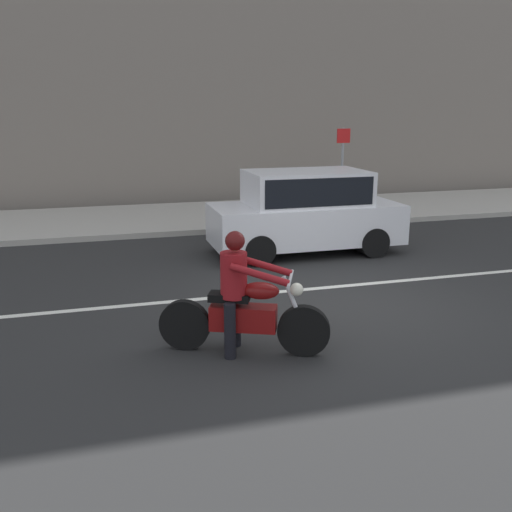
# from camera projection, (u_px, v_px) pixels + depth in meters

# --- Properties ---
(ground_plane) EXTENTS (80.00, 80.00, 0.00)m
(ground_plane) POSITION_uv_depth(u_px,v_px,m) (342.00, 305.00, 9.15)
(ground_plane) COLOR #262626
(sidewalk_slab) EXTENTS (40.00, 4.40, 0.14)m
(sidewalk_slab) POSITION_uv_depth(u_px,v_px,m) (228.00, 215.00, 16.58)
(sidewalk_slab) COLOR #A8A399
(sidewalk_slab) RESTS_ON ground_plane
(lane_marking_stripe) EXTENTS (18.00, 0.14, 0.01)m
(lane_marking_stripe) POSITION_uv_depth(u_px,v_px,m) (361.00, 284.00, 10.20)
(lane_marking_stripe) COLOR silver
(lane_marking_stripe) RESTS_ON ground_plane
(motorcycle_with_rider_crimson) EXTENTS (2.09, 1.07, 1.61)m
(motorcycle_with_rider_crimson) POSITION_uv_depth(u_px,v_px,m) (242.00, 304.00, 7.21)
(motorcycle_with_rider_crimson) COLOR black
(motorcycle_with_rider_crimson) RESTS_ON ground_plane
(parked_hatchback_white) EXTENTS (4.10, 1.76, 1.80)m
(parked_hatchback_white) POSITION_uv_depth(u_px,v_px,m) (306.00, 211.00, 12.24)
(parked_hatchback_white) COLOR silver
(parked_hatchback_white) RESTS_ON ground_plane
(street_sign_post) EXTENTS (0.44, 0.08, 2.38)m
(street_sign_post) POSITION_uv_depth(u_px,v_px,m) (342.00, 158.00, 17.80)
(street_sign_post) COLOR gray
(street_sign_post) RESTS_ON sidewalk_slab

